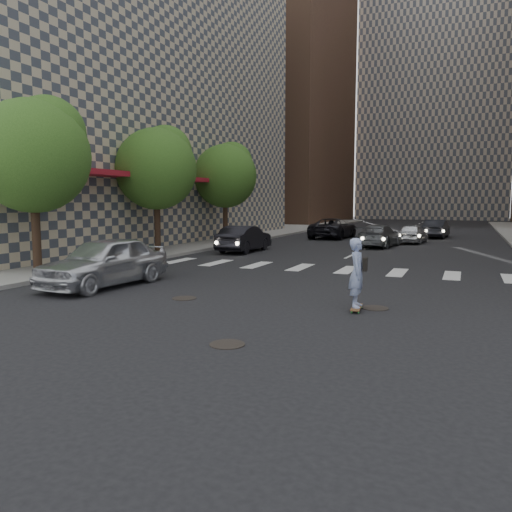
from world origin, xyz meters
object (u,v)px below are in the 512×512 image
Objects in this scene: traffic_car_d at (413,234)px; traffic_car_e at (436,229)px; silver_sedan at (104,262)px; traffic_car_c at (333,228)px; tree_b at (158,165)px; skateboarder at (357,273)px; tree_c at (227,173)px; traffic_car_b at (379,236)px; traffic_car_a at (244,239)px; tree_a at (36,151)px.

traffic_car_e reaches higher than traffic_car_d.
traffic_car_c is (1.62, 24.00, -0.07)m from silver_sedan.
traffic_car_d is at bearing 47.13° from tree_b.
tree_c is at bearing 119.55° from skateboarder.
traffic_car_c reaches higher than traffic_car_b.
traffic_car_e is at bearing -151.43° from traffic_car_c.
tree_c is 1.37× the size of silver_sedan.
traffic_car_a is at bearing 55.34° from traffic_car_d.
tree_c is (0.00, 8.00, 0.00)m from tree_b.
traffic_car_d is at bearing 161.54° from traffic_car_c.
silver_sedan is (-8.41, 0.45, -0.16)m from skateboarder.
traffic_car_a is 12.47m from traffic_car_d.
traffic_car_c is at bearing 90.29° from silver_sedan.
traffic_car_e is at bearing 38.86° from tree_c.
tree_a is 3.53× the size of skateboarder.
tree_c reaches higher than traffic_car_a.
tree_b is 10.67m from silver_sedan.
skateboarder reaches higher than traffic_car_a.
traffic_car_a is 0.95× the size of traffic_car_b.
tree_a is at bearing 65.98° from traffic_car_d.
tree_b reaches higher than traffic_car_a.
traffic_car_a is (-0.40, 12.09, -0.09)m from silver_sedan.
traffic_car_c reaches higher than traffic_car_d.
tree_c is at bearing 90.00° from tree_a.
traffic_car_b is at bearing 78.31° from traffic_car_e.
silver_sedan reaches higher than traffic_car_a.
traffic_car_c is at bearing 76.29° from tree_a.
traffic_car_a is at bearing 72.04° from tree_a.
traffic_car_b is at bearing 70.90° from traffic_car_d.
traffic_car_e is at bearing 83.63° from skateboarder.
traffic_car_d is (1.63, 3.57, -0.03)m from traffic_car_b.
tree_b is 1.22× the size of traffic_car_c.
traffic_car_a is at bearing 49.21° from traffic_car_b.
traffic_car_e is (8.81, 27.42, -0.12)m from silver_sedan.
tree_b is 13.94m from traffic_car_b.
traffic_car_a is at bearing 63.99° from traffic_car_e.
tree_a is 1.00× the size of tree_b.
traffic_car_d is (11.59, 12.49, -4.00)m from tree_b.
skateboarder reaches higher than traffic_car_b.
silver_sedan is 1.27× the size of traffic_car_d.
tree_b reaches higher than traffic_car_d.
traffic_car_a is (-8.81, 12.54, -0.25)m from skateboarder.
skateboarder is (12.36, -1.59, -3.67)m from tree_a.
traffic_car_a reaches higher than traffic_car_e.
tree_b is 16.35m from traffic_car_c.
tree_b is 1.42× the size of traffic_car_b.
tree_c is at bearing -54.97° from traffic_car_a.
tree_b is 3.53× the size of skateboarder.
tree_a is 16.00m from tree_c.
skateboarder is 0.34× the size of traffic_car_c.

